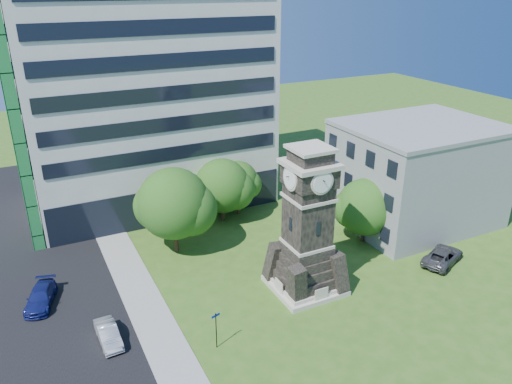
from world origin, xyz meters
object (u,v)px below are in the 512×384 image
clock_tower (307,231)px  car_street_north (41,297)px  park_bench (332,290)px  car_street_mid (108,334)px  street_sign (216,326)px  car_east_lot (443,256)px

clock_tower → car_street_north: bearing=159.9°
clock_tower → park_bench: size_ratio=6.14×
car_street_mid → street_sign: (6.57, -3.97, 1.16)m
car_east_lot → street_sign: size_ratio=1.76×
clock_tower → car_street_mid: size_ratio=3.27×
car_street_north → clock_tower: bearing=-2.7°
car_street_mid → park_bench: bearing=-10.1°
clock_tower → park_bench: bearing=-55.0°
car_east_lot → park_bench: 11.79m
car_street_mid → car_street_north: (-3.85, 6.82, 0.04)m
car_east_lot → street_sign: (-22.48, -1.38, 1.08)m
car_street_mid → street_sign: size_ratio=1.31×
car_street_mid → park_bench: car_street_mid is taller
clock_tower → car_street_north: clock_tower is taller
car_street_mid → car_street_north: bearing=117.1°
clock_tower → park_bench: clock_tower is taller
car_east_lot → park_bench: bearing=66.3°
car_street_north → park_bench: bearing=-6.1°
car_street_mid → park_bench: 17.42m
clock_tower → park_bench: (1.36, -1.95, -4.74)m
car_east_lot → park_bench: car_east_lot is taller
clock_tower → street_sign: 10.58m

